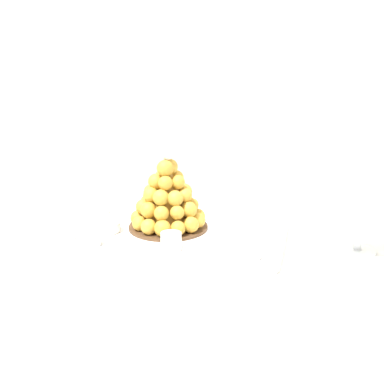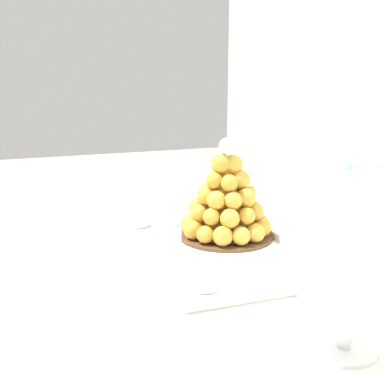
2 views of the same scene
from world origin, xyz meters
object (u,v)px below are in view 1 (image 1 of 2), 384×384
object	(u,v)px
macaron_goblet	(363,186)
dessert_cup_centre	(251,249)
creme_brulee_ramekin	(105,226)
dessert_cup_mid_left	(171,242)
serving_tray	(180,237)
dessert_cup_left	(89,236)
croquembouche	(168,199)
wine_glass	(166,185)

from	to	relation	value
macaron_goblet	dessert_cup_centre	bearing A→B (deg)	-154.24
creme_brulee_ramekin	dessert_cup_mid_left	bearing A→B (deg)	-22.89
serving_tray	macaron_goblet	size ratio (longest dim) A/B	1.91
serving_tray	dessert_cup_left	world-z (taller)	dessert_cup_left
dessert_cup_left	creme_brulee_ramekin	size ratio (longest dim) A/B	0.75
creme_brulee_ramekin	macaron_goblet	bearing A→B (deg)	3.11
croquembouche	macaron_goblet	world-z (taller)	macaron_goblet
serving_tray	croquembouche	distance (m)	0.12
serving_tray	dessert_cup_left	xyz separation A→B (m)	(-0.21, -0.11, 0.03)
serving_tray	croquembouche	bearing A→B (deg)	131.81
croquembouche	wine_glass	distance (m)	0.05
macaron_goblet	wine_glass	distance (m)	0.54
serving_tray	macaron_goblet	distance (m)	0.49
dessert_cup_centre	creme_brulee_ramekin	size ratio (longest dim) A/B	0.61
creme_brulee_ramekin	macaron_goblet	size ratio (longest dim) A/B	0.28
croquembouche	dessert_cup_centre	size ratio (longest dim) A/B	4.74
macaron_goblet	wine_glass	xyz separation A→B (m)	(-0.53, 0.07, -0.05)
croquembouche	wine_glass	size ratio (longest dim) A/B	1.42
dessert_cup_left	macaron_goblet	bearing A→B (deg)	11.79
croquembouche	dessert_cup_mid_left	xyz separation A→B (m)	(0.05, -0.16, -0.07)
dessert_cup_centre	macaron_goblet	distance (m)	0.32
dessert_cup_left	dessert_cup_centre	distance (m)	0.42
dessert_cup_left	creme_brulee_ramekin	xyz separation A→B (m)	(0.00, 0.10, -0.01)
serving_tray	macaron_goblet	xyz separation A→B (m)	(0.46, 0.03, 0.17)
dessert_cup_centre	creme_brulee_ramekin	xyz separation A→B (m)	(-0.42, 0.09, -0.01)
serving_tray	dessert_cup_centre	world-z (taller)	dessert_cup_centre
serving_tray	dessert_cup_centre	size ratio (longest dim) A/B	11.18
croquembouche	dessert_cup_left	distance (m)	0.24
dessert_cup_left	dessert_cup_centre	size ratio (longest dim) A/B	1.23
serving_tray	croquembouche	xyz separation A→B (m)	(-0.05, 0.06, 0.09)
croquembouche	wine_glass	bearing A→B (deg)	111.61
croquembouche	macaron_goblet	bearing A→B (deg)	-3.20
croquembouche	macaron_goblet	size ratio (longest dim) A/B	0.81
serving_tray	dessert_cup_mid_left	distance (m)	0.10
serving_tray	dessert_cup_left	bearing A→B (deg)	-152.11
dessert_cup_centre	wine_glass	world-z (taller)	wine_glass
dessert_cup_left	dessert_cup_mid_left	bearing A→B (deg)	3.31
dessert_cup_centre	serving_tray	bearing A→B (deg)	155.07
creme_brulee_ramekin	wine_glass	bearing A→B (deg)	35.43
dessert_cup_left	wine_glass	size ratio (longest dim) A/B	0.37
croquembouche	creme_brulee_ramekin	bearing A→B (deg)	-158.10
serving_tray	croquembouche	size ratio (longest dim) A/B	2.36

